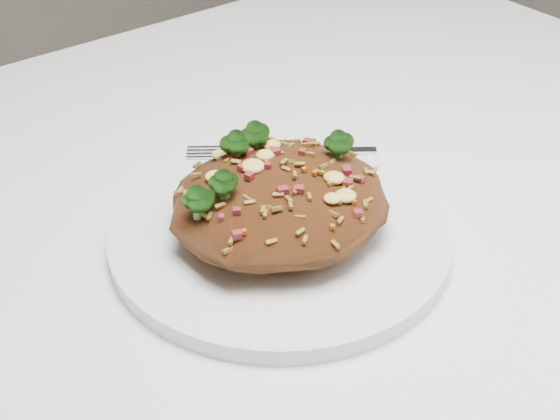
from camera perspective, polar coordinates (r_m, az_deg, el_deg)
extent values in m
cube|color=white|center=(0.59, -6.54, -5.18)|extent=(1.20, 0.80, 0.04)
cylinder|color=olive|center=(1.30, 6.71, -0.23)|extent=(0.06, 0.06, 0.71)
cylinder|color=white|center=(0.59, 0.00, -1.74)|extent=(0.26, 0.26, 0.01)
ellipsoid|color=brown|center=(0.57, 0.00, 0.65)|extent=(0.16, 0.15, 0.05)
ellipsoid|color=#0F3B08|center=(0.58, 4.28, 4.92)|extent=(0.02, 0.02, 0.02)
ellipsoid|color=#0F3B08|center=(0.58, -3.22, 4.95)|extent=(0.02, 0.02, 0.02)
ellipsoid|color=#0F3B08|center=(0.59, -1.84, 5.58)|extent=(0.02, 0.02, 0.02)
ellipsoid|color=#0F3B08|center=(0.53, -6.08, 0.74)|extent=(0.02, 0.02, 0.02)
ellipsoid|color=#0F3B08|center=(0.53, -4.09, 2.03)|extent=(0.02, 0.02, 0.02)
cube|color=silver|center=(0.67, 4.17, 4.35)|extent=(0.08, 0.07, 0.00)
cube|color=silver|center=(0.67, -4.18, 4.24)|extent=(0.04, 0.04, 0.00)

